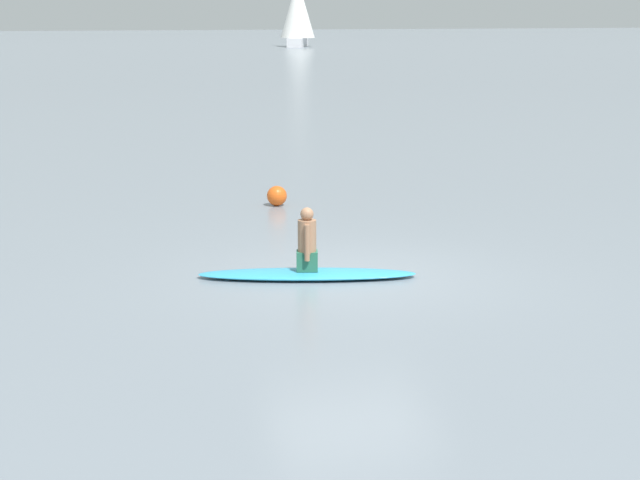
{
  "coord_description": "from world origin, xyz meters",
  "views": [
    {
      "loc": [
        4.79,
        14.33,
        3.86
      ],
      "look_at": [
        0.55,
        0.12,
        0.6
      ],
      "focal_mm": 58.74,
      "sensor_mm": 36.0,
      "label": 1
    }
  ],
  "objects_px": {
    "surfboard": "(307,274)",
    "buoy_marker": "(277,196)",
    "sailboat_far_right": "(297,10)",
    "person_paddler": "(307,242)"
  },
  "relations": [
    {
      "from": "surfboard",
      "to": "buoy_marker",
      "type": "distance_m",
      "value": 5.89
    },
    {
      "from": "buoy_marker",
      "to": "surfboard",
      "type": "bearing_deg",
      "value": 80.0
    },
    {
      "from": "person_paddler",
      "to": "buoy_marker",
      "type": "xyz_separation_m",
      "value": [
        -1.02,
        -5.8,
        -0.34
      ]
    },
    {
      "from": "sailboat_far_right",
      "to": "surfboard",
      "type": "bearing_deg",
      "value": -171.9
    },
    {
      "from": "surfboard",
      "to": "buoy_marker",
      "type": "bearing_deg",
      "value": 95.73
    },
    {
      "from": "surfboard",
      "to": "sailboat_far_right",
      "type": "distance_m",
      "value": 101.08
    },
    {
      "from": "surfboard",
      "to": "buoy_marker",
      "type": "height_order",
      "value": "buoy_marker"
    },
    {
      "from": "person_paddler",
      "to": "sailboat_far_right",
      "type": "height_order",
      "value": "sailboat_far_right"
    },
    {
      "from": "sailboat_far_right",
      "to": "buoy_marker",
      "type": "relative_size",
      "value": 20.35
    },
    {
      "from": "sailboat_far_right",
      "to": "buoy_marker",
      "type": "xyz_separation_m",
      "value": [
        25.74,
        91.6,
        -3.67
      ]
    }
  ]
}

